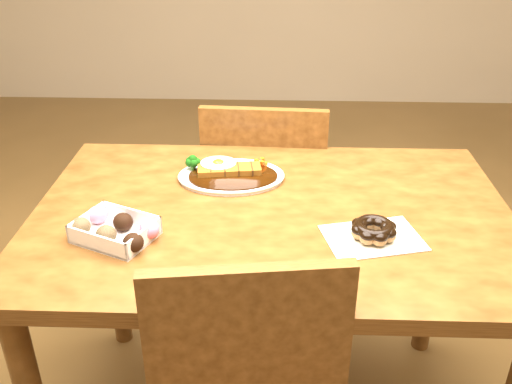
{
  "coord_description": "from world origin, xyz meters",
  "views": [
    {
      "loc": [
        0.01,
        -1.24,
        1.47
      ],
      "look_at": [
        -0.04,
        -0.01,
        0.81
      ],
      "focal_mm": 40.0,
      "sensor_mm": 36.0,
      "label": 1
    }
  ],
  "objects_px": {
    "pon_de_ring": "(374,230)",
    "chair_far": "(266,201)",
    "table": "(272,244)",
    "donut_box": "(115,229)",
    "katsu_curry_plate": "(229,174)"
  },
  "relations": [
    {
      "from": "chair_far",
      "to": "donut_box",
      "type": "bearing_deg",
      "value": 66.88
    },
    {
      "from": "table",
      "to": "donut_box",
      "type": "relative_size",
      "value": 5.75
    },
    {
      "from": "table",
      "to": "pon_de_ring",
      "type": "bearing_deg",
      "value": -27.0
    },
    {
      "from": "donut_box",
      "to": "chair_far",
      "type": "bearing_deg",
      "value": 63.68
    },
    {
      "from": "table",
      "to": "pon_de_ring",
      "type": "distance_m",
      "value": 0.29
    },
    {
      "from": "table",
      "to": "donut_box",
      "type": "bearing_deg",
      "value": -158.76
    },
    {
      "from": "table",
      "to": "katsu_curry_plate",
      "type": "xyz_separation_m",
      "value": [
        -0.12,
        0.17,
        0.11
      ]
    },
    {
      "from": "table",
      "to": "pon_de_ring",
      "type": "xyz_separation_m",
      "value": [
        0.23,
        -0.12,
        0.12
      ]
    },
    {
      "from": "chair_far",
      "to": "katsu_curry_plate",
      "type": "bearing_deg",
      "value": 78.41
    },
    {
      "from": "table",
      "to": "chair_far",
      "type": "height_order",
      "value": "chair_far"
    },
    {
      "from": "table",
      "to": "chair_far",
      "type": "bearing_deg",
      "value": 92.82
    },
    {
      "from": "table",
      "to": "pon_de_ring",
      "type": "relative_size",
      "value": 4.84
    },
    {
      "from": "table",
      "to": "chair_far",
      "type": "distance_m",
      "value": 0.56
    },
    {
      "from": "katsu_curry_plate",
      "to": "pon_de_ring",
      "type": "distance_m",
      "value": 0.46
    },
    {
      "from": "pon_de_ring",
      "to": "chair_far",
      "type": "bearing_deg",
      "value": 111.69
    }
  ]
}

